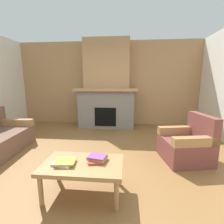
# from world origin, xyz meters

# --- Properties ---
(ground) EXTENTS (9.00, 9.00, 0.00)m
(ground) POSITION_xyz_m (0.00, 0.00, 0.00)
(ground) COLOR brown
(wall_back_wood_panel) EXTENTS (6.00, 0.12, 2.70)m
(wall_back_wood_panel) POSITION_xyz_m (0.00, 3.00, 1.35)
(wall_back_wood_panel) COLOR tan
(wall_back_wood_panel) RESTS_ON ground
(fireplace) EXTENTS (1.90, 0.82, 2.70)m
(fireplace) POSITION_xyz_m (0.00, 2.62, 1.16)
(fireplace) COLOR gray
(fireplace) RESTS_ON ground
(armchair) EXTENTS (0.88, 0.88, 0.85)m
(armchair) POSITION_xyz_m (1.75, 0.44, 0.29)
(armchair) COLOR brown
(armchair) RESTS_ON ground
(coffee_table) EXTENTS (1.00, 0.60, 0.43)m
(coffee_table) POSITION_xyz_m (0.10, -0.65, 0.38)
(coffee_table) COLOR #A87A4C
(coffee_table) RESTS_ON ground
(book_stack_near_edge) EXTENTS (0.29, 0.24, 0.05)m
(book_stack_near_edge) POSITION_xyz_m (-0.12, -0.70, 0.45)
(book_stack_near_edge) COLOR beige
(book_stack_near_edge) RESTS_ON coffee_table
(book_stack_center) EXTENTS (0.27, 0.26, 0.07)m
(book_stack_center) POSITION_xyz_m (0.27, -0.58, 0.47)
(book_stack_center) COLOR #B23833
(book_stack_center) RESTS_ON coffee_table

